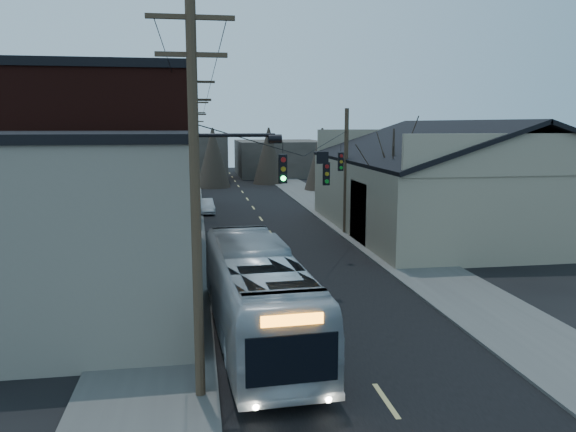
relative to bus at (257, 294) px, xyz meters
name	(u,v)px	position (x,y,z in m)	size (l,w,h in m)	color
road_surface	(264,223)	(2.99, 22.89, -1.62)	(9.00, 110.00, 0.02)	black
sidewalk_left	(177,225)	(-3.51, 22.89, -1.57)	(4.00, 110.00, 0.12)	#474744
sidewalk_right	(347,220)	(9.49, 22.89, -1.57)	(4.00, 110.00, 0.12)	#474744
building_clapboard	(84,236)	(-6.01, 1.89, 1.87)	(8.00, 8.00, 7.00)	slate
building_brick	(102,170)	(-7.01, 12.89, 3.37)	(10.00, 12.00, 10.00)	black
building_left_far	(141,172)	(-6.51, 28.89, 1.87)	(9.00, 14.00, 7.00)	#342F2A
warehouse	(456,193)	(15.99, 17.89, 1.07)	(16.16, 20.60, 7.73)	gray
building_far_left	(188,157)	(-3.01, 57.89, 1.37)	(10.00, 12.00, 6.00)	#342F2A
building_far_right	(279,158)	(9.99, 62.89, 0.87)	(12.00, 14.00, 5.00)	#342F2A
bare_tree	(392,190)	(9.49, 12.89, 1.97)	(0.40, 0.40, 7.20)	black
utility_lines	(226,164)	(-0.12, 17.03, 3.32)	(11.24, 45.28, 10.50)	#382B1E
bus	(257,294)	(0.00, 0.00, 0.00)	(2.74, 11.71, 3.26)	#A6ADB2
parked_car	(205,206)	(-1.31, 28.52, -1.02)	(1.29, 3.71, 1.22)	#B3B6BB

